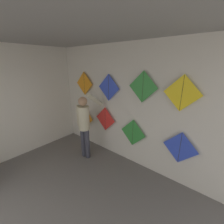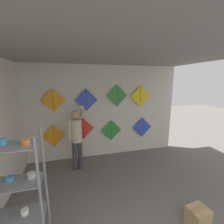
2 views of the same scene
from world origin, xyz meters
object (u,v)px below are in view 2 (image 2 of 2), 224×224
cardboard_box (198,217)px  kite_3 (142,127)px  kite_1 (83,129)px  kite_7 (140,96)px  kite_2 (111,130)px  shopkeeper (76,135)px  kite_0 (54,137)px  kite_5 (86,100)px  kite_6 (117,96)px  kite_4 (53,100)px

cardboard_box → kite_3: kite_3 is taller
kite_1 → kite_7: bearing=0.0°
kite_2 → kite_7: 1.42m
shopkeeper → cardboard_box: 2.96m
kite_3 → kite_1: bearing=180.0°
kite_3 → kite_7: 1.04m
kite_0 → kite_5: kite_5 is taller
kite_6 → kite_4: bearing=180.0°
shopkeeper → kite_1: (0.20, 0.55, -0.02)m
kite_5 → kite_2: bearing=0.0°
cardboard_box → kite_3: 2.82m
kite_0 → kite_3: 2.76m
cardboard_box → kite_7: bearing=86.1°
kite_4 → kite_7: kite_7 is taller
shopkeeper → kite_1: 0.58m
kite_1 → kite_3: (1.93, 0.00, -0.11)m
cardboard_box → kite_5: size_ratio=0.54×
shopkeeper → kite_1: shopkeeper is taller
shopkeeper → cardboard_box: shopkeeper is taller
kite_3 → kite_6: kite_6 is taller
kite_1 → kite_2: bearing=0.0°
shopkeeper → kite_0: 0.86m
kite_4 → shopkeeper: bearing=-43.5°
kite_1 → kite_4: 1.17m
shopkeeper → kite_4: size_ratio=2.64×
kite_2 → kite_3: bearing=0.0°
kite_2 → kite_7: kite_7 is taller
kite_2 → kite_3: kite_3 is taller
kite_0 → kite_3: (2.76, 0.00, 0.08)m
kite_1 → kite_0: bearing=-179.9°
shopkeeper → kite_6: kite_6 is taller
shopkeeper → kite_2: (1.07, 0.55, -0.15)m
kite_2 → kite_6: kite_6 is taller
cardboard_box → kite_2: bearing=105.6°
kite_0 → kite_6: (1.89, 0.00, 1.15)m
cardboard_box → kite_1: size_ratio=0.54×
kite_0 → kite_4: size_ratio=1.32×
kite_5 → kite_7: 1.69m
kite_7 → kite_5: bearing=180.0°
kite_5 → kite_3: bearing=0.0°
kite_5 → kite_6: size_ratio=1.00×
kite_1 → kite_6: size_ratio=1.00×
cardboard_box → shopkeeper: bearing=130.1°
cardboard_box → kite_1: 3.27m
kite_2 → kite_3: (1.06, 0.00, 0.02)m
kite_6 → kite_7: size_ratio=1.00×
cardboard_box → kite_2: 2.90m
kite_3 → kite_7: kite_7 is taller
kite_0 → kite_5: bearing=0.0°
cardboard_box → kite_2: (-0.76, 2.72, 0.65)m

